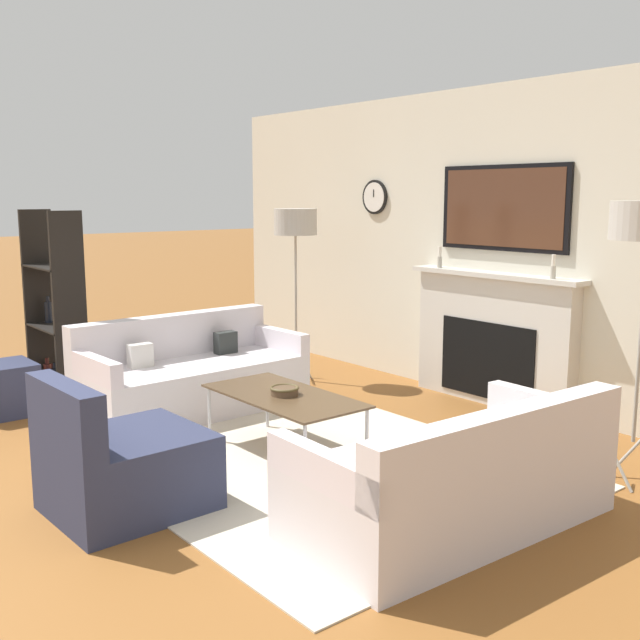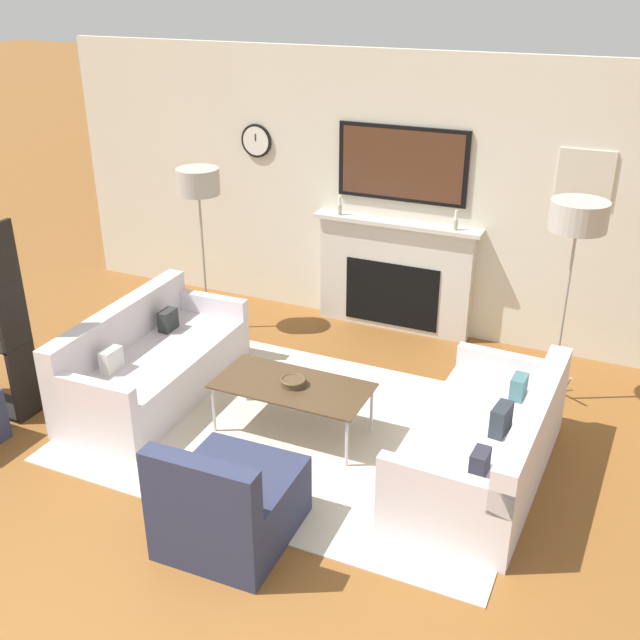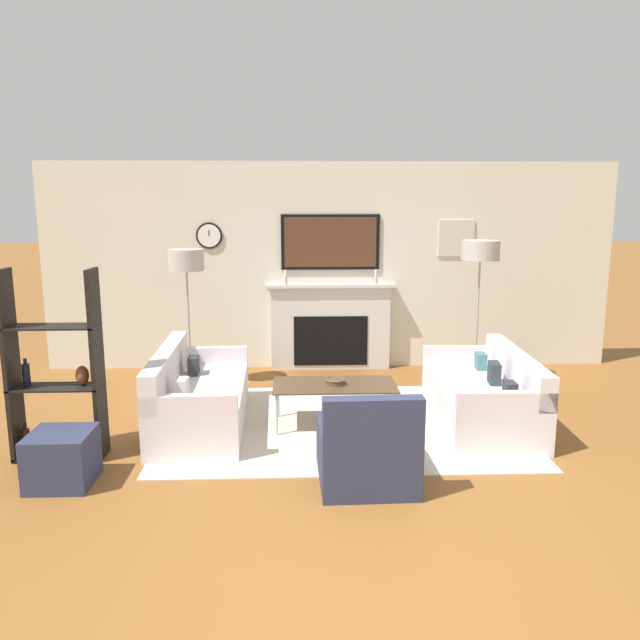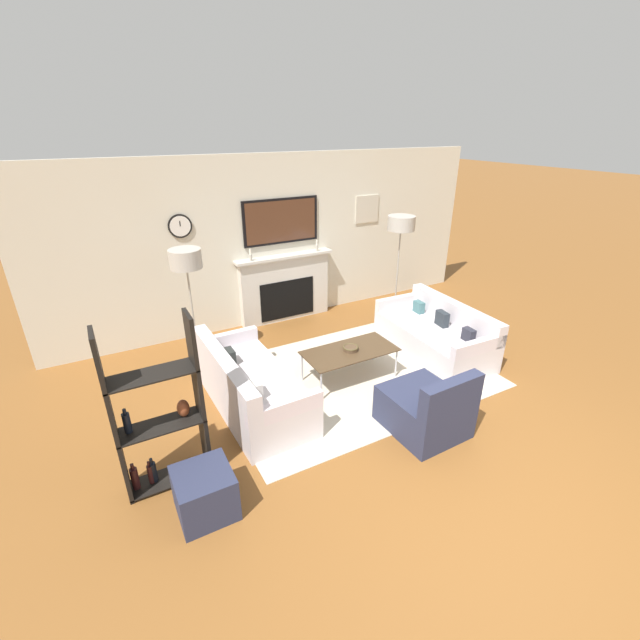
{
  "view_description": "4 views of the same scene",
  "coord_description": "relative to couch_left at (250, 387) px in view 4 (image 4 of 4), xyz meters",
  "views": [
    {
      "loc": [
        3.94,
        -0.56,
        1.78
      ],
      "look_at": [
        -0.15,
        2.77,
        0.9
      ],
      "focal_mm": 42.0,
      "sensor_mm": 36.0,
      "label": 1
    },
    {
      "loc": [
        2.19,
        -2.1,
        3.33
      ],
      "look_at": [
        0.06,
        2.61,
        0.92
      ],
      "focal_mm": 42.0,
      "sensor_mm": 36.0,
      "label": 2
    },
    {
      "loc": [
        -0.45,
        -3.5,
        2.22
      ],
      "look_at": [
        -0.21,
        2.62,
        1.03
      ],
      "focal_mm": 35.0,
      "sensor_mm": 36.0,
      "label": 3
    },
    {
      "loc": [
        -2.74,
        -1.66,
        3.09
      ],
      "look_at": [
        -0.31,
        2.77,
        0.76
      ],
      "focal_mm": 24.0,
      "sensor_mm": 36.0,
      "label": 4
    }
  ],
  "objects": [
    {
      "name": "couch_right",
      "position": [
        2.87,
        -0.0,
        -0.01
      ],
      "size": [
        0.94,
        1.83,
        0.72
      ],
      "color": "silver",
      "rests_on": "ground_plane"
    },
    {
      "name": "shelf_unit",
      "position": [
        -1.08,
        -0.71,
        0.47
      ],
      "size": [
        0.76,
        0.28,
        1.66
      ],
      "color": "black",
      "rests_on": "ground_plane"
    },
    {
      "name": "fireplace_wall",
      "position": [
        1.44,
        2.23,
        0.95
      ],
      "size": [
        7.48,
        0.28,
        2.7
      ],
      "color": "beige",
      "rests_on": "ground_plane"
    },
    {
      "name": "area_rug",
      "position": [
        1.44,
        0.0,
        -0.27
      ],
      "size": [
        3.48,
        2.45,
        0.01
      ],
      "color": "beige",
      "rests_on": "ground_plane"
    },
    {
      "name": "decorative_bowl",
      "position": [
        1.37,
        -0.04,
        0.18
      ],
      "size": [
        0.2,
        0.2,
        0.06
      ],
      "color": "brown",
      "rests_on": "coffee_table"
    },
    {
      "name": "ottoman",
      "position": [
        -0.87,
        -1.25,
        -0.06
      ],
      "size": [
        0.48,
        0.48,
        0.43
      ],
      "color": "#2B304A",
      "rests_on": "ground_plane"
    },
    {
      "name": "armchair",
      "position": [
        1.54,
        -1.31,
        -0.01
      ],
      "size": [
        0.77,
        0.85,
        0.8
      ],
      "color": "#2B304A",
      "rests_on": "ground_plane"
    },
    {
      "name": "floor_lamp_right",
      "position": [
        3.16,
        1.32,
        1.33
      ],
      "size": [
        0.45,
        0.45,
        1.75
      ],
      "color": "#9E998E",
      "rests_on": "ground_plane"
    },
    {
      "name": "couch_left",
      "position": [
        0.0,
        0.0,
        0.0
      ],
      "size": [
        0.88,
        1.86,
        0.78
      ],
      "color": "silver",
      "rests_on": "ground_plane"
    },
    {
      "name": "coffee_table",
      "position": [
        1.36,
        -0.04,
        0.13
      ],
      "size": [
        1.21,
        0.59,
        0.43
      ],
      "color": "#4C3823",
      "rests_on": "ground_plane"
    },
    {
      "name": "floor_lamp_left",
      "position": [
        -0.28,
        1.32,
        1.23
      ],
      "size": [
        0.41,
        0.41,
        1.66
      ],
      "color": "#9E998E",
      "rests_on": "ground_plane"
    },
    {
      "name": "ground_plane",
      "position": [
        1.44,
        -2.43,
        -0.28
      ],
      "size": [
        60.0,
        60.0,
        0.0
      ],
      "primitive_type": "plane",
      "color": "brown"
    }
  ]
}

